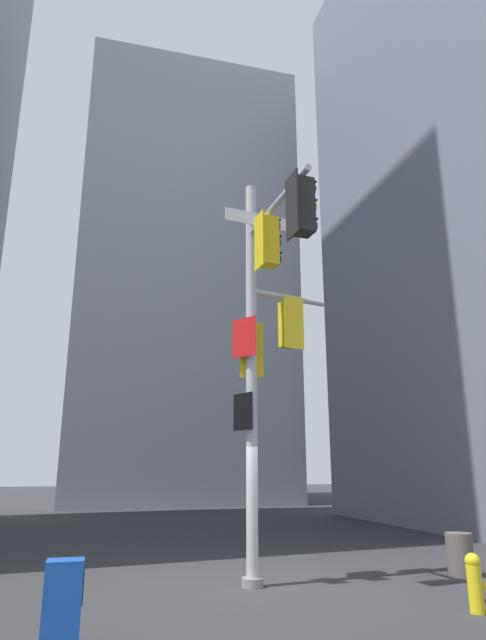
# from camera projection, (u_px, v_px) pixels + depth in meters

# --- Properties ---
(ground) EXTENTS (120.00, 120.00, 0.00)m
(ground) POSITION_uv_depth(u_px,v_px,m) (252.00, 587.00, 9.89)
(ground) COLOR #2D2D30
(building_mid_block) EXTENTS (13.84, 13.84, 29.32)m
(building_mid_block) POSITION_uv_depth(u_px,v_px,m) (178.00, 290.00, 39.63)
(building_mid_block) COLOR #9399A3
(building_mid_block) RESTS_ON ground
(signal_pole_assembly) EXTENTS (2.52, 3.43, 8.12)m
(signal_pole_assembly) POSITION_uv_depth(u_px,v_px,m) (266.00, 322.00, 10.82)
(signal_pole_assembly) COLOR #B2B2B5
(signal_pole_assembly) RESTS_ON ground
(fire_hydrant) EXTENTS (0.33, 0.23, 0.84)m
(fire_hydrant) POSITION_uv_depth(u_px,v_px,m) (475.00, 581.00, 8.22)
(fire_hydrant) COLOR yellow
(fire_hydrant) RESTS_ON ground
(newspaper_box) EXTENTS (0.45, 0.36, 1.03)m
(newspaper_box) POSITION_uv_depth(u_px,v_px,m) (62.00, 606.00, 6.41)
(newspaper_box) COLOR #194CB2
(newspaper_box) RESTS_ON ground
(trash_bin) EXTENTS (0.54, 0.54, 0.82)m
(trash_bin) POSITION_uv_depth(u_px,v_px,m) (460.00, 554.00, 10.99)
(trash_bin) COLOR #59514C
(trash_bin) RESTS_ON ground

